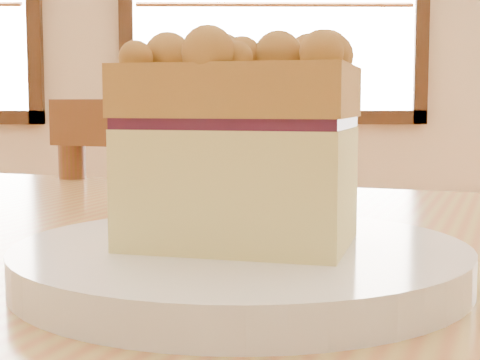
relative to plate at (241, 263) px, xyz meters
The scene contains 2 objects.
plate is the anchor object (origin of this frame).
cake_slice 0.06m from the plate, 22.50° to the right, with size 0.13×0.11×0.11m.
Camera 1 is at (0.05, -0.27, 0.84)m, focal length 55.00 mm.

